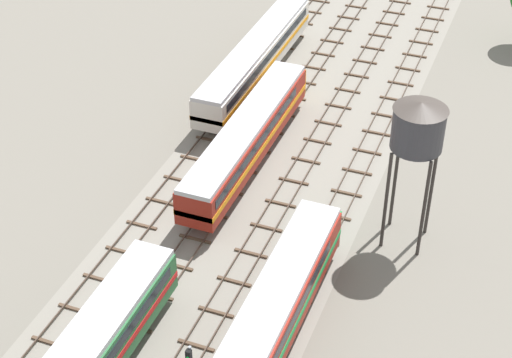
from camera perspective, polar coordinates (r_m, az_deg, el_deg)
ground_plane at (r=75.61m, az=5.01°, el=6.62°), size 480.00×480.00×0.00m
ballast_bed at (r=75.61m, az=5.01°, el=6.62°), size 16.62×176.00×0.01m
track_far_left at (r=78.09m, az=0.77°, el=7.89°), size 2.40×126.00×0.29m
track_left at (r=76.90m, az=3.72°, el=7.34°), size 2.40×126.00×0.29m
track_centre_left at (r=75.93m, az=6.76°, el=6.75°), size 2.40×126.00×0.29m
track_centre at (r=75.18m, az=9.86°, el=6.13°), size 2.40×126.00×0.29m
diesel_railcar_centre_near at (r=47.70m, az=0.84°, el=-10.05°), size 2.96×20.50×3.80m
diesel_railcar_left_mid at (r=62.94m, az=-0.65°, el=2.94°), size 2.96×20.50×3.80m
passenger_coach_far_left_midfar at (r=74.44m, az=-0.04°, el=8.55°), size 2.96×22.00×3.80m
water_tower at (r=52.79m, az=11.31°, el=3.51°), size 3.56×3.56×11.08m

